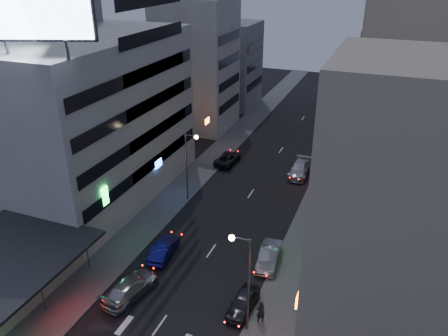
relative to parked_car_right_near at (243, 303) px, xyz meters
The scene contains 22 objects.
sidewalk_left 25.90m from the parked_car_right_near, 120.97° to the left, with size 4.00×120.00×0.12m, color #4C4C4F.
sidewalk_right 22.37m from the parked_car_right_near, 83.12° to the left, with size 4.00×120.00×0.12m, color #4C4C4F.
white_building 26.75m from the parked_car_right_near, 151.34° to the left, with size 14.00×24.00×18.00m, color beige.
grey_tower 38.43m from the parked_car_right_near, 154.12° to the left, with size 10.00×14.00×34.00m, color gray.
shophouse_near 13.68m from the parked_car_right_near, 15.58° to the left, with size 10.00×11.00×20.00m, color tan.
shophouse_mid 18.93m from the parked_car_right_near, 54.37° to the left, with size 11.00×12.00×16.00m, color tan.
shophouse_far 30.65m from the parked_car_right_near, 70.42° to the left, with size 10.00×14.00×22.00m, color tan.
far_left_a 43.63m from the parked_car_right_near, 119.24° to the left, with size 11.00×10.00×20.00m, color beige.
far_left_b 54.96m from the parked_car_right_near, 113.01° to the left, with size 12.00×10.00×15.00m, color gray.
far_right_a 44.19m from the parked_car_right_near, 76.44° to the left, with size 11.00×12.00×18.00m, color tan.
far_right_b 58.31m from the parked_car_right_near, 79.24° to the left, with size 12.00×12.00×24.00m, color tan.
billboard 27.90m from the parked_car_right_near, behind, with size 9.52×3.75×6.20m.
street_lamp_right_near 5.02m from the parked_car_right_near, 72.14° to the right, with size 1.60×0.44×8.02m.
street_lamp_left 18.69m from the parked_car_right_near, 128.33° to the left, with size 1.60×0.44×8.02m.
street_lamp_right_far 32.54m from the parked_car_right_near, 88.97° to the left, with size 1.60×0.44×8.02m.
parked_car_right_near is the anchor object (origin of this frame).
parked_car_right_mid 6.42m from the parked_car_right_near, 87.53° to the left, with size 1.65×4.73×1.56m, color #96989D.
parked_car_left 27.46m from the parked_car_right_near, 113.43° to the left, with size 2.35×5.09×1.42m, color #26252A.
parked_car_right_far 25.22m from the parked_car_right_near, 92.58° to the left, with size 2.28×5.61×1.63m, color #A6A8AE.
road_car_blue 9.91m from the parked_car_right_near, 157.01° to the left, with size 1.60×4.60×1.52m, color navy.
road_car_silver 9.27m from the parked_car_right_near, 169.07° to the right, with size 2.21×5.45×1.58m, color #A3A5AB.
person 1.89m from the parked_car_right_near, 25.21° to the right, with size 0.71×0.47×1.96m, color black.
Camera 1 is at (13.51, -17.12, 25.03)m, focal length 35.00 mm.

